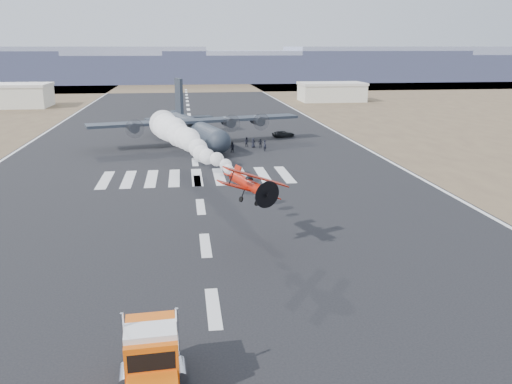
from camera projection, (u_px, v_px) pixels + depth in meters
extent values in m
cube|color=brown|center=(185.00, 85.00, 244.89)|extent=(500.00, 80.00, 0.00)
cube|color=gray|center=(50.00, 65.00, 263.00)|extent=(150.00, 50.00, 17.00)
cube|color=gray|center=(184.00, 68.00, 271.91)|extent=(150.00, 50.00, 13.00)
cube|color=gray|center=(311.00, 66.00, 280.05)|extent=(150.00, 50.00, 15.00)
cube|color=gray|center=(430.00, 63.00, 288.18)|extent=(150.00, 50.00, 17.00)
cube|color=beige|center=(6.00, 97.00, 156.05)|extent=(24.00, 14.00, 6.00)
cube|color=beige|center=(5.00, 85.00, 155.19)|extent=(24.50, 14.50, 0.80)
cube|color=beige|center=(332.00, 93.00, 173.59)|extent=(20.00, 12.00, 5.20)
cube|color=beige|center=(332.00, 84.00, 172.84)|extent=(20.50, 12.50, 0.80)
cube|color=black|center=(153.00, 374.00, 27.97)|extent=(1.54, 6.99, 0.25)
cube|color=#F23B0E|center=(152.00, 358.00, 26.38)|extent=(2.66, 1.99, 2.24)
cube|color=black|center=(151.00, 362.00, 25.47)|extent=(2.25, 0.26, 0.92)
cube|color=white|center=(150.00, 334.00, 26.36)|extent=(2.64, 1.78, 0.51)
cube|color=#F23B0E|center=(152.00, 344.00, 28.20)|extent=(2.67, 2.19, 2.65)
cylinder|color=black|center=(130.00, 368.00, 28.53)|extent=(0.48, 1.14, 1.12)
cylinder|color=black|center=(175.00, 363.00, 28.97)|extent=(0.48, 1.14, 1.12)
cylinder|color=black|center=(131.00, 357.00, 29.49)|extent=(0.48, 1.14, 1.12)
cylinder|color=black|center=(174.00, 353.00, 29.93)|extent=(0.48, 1.14, 1.12)
cylinder|color=#AC270B|center=(249.00, 185.00, 45.93)|extent=(2.04, 5.29, 0.94)
sphere|color=black|center=(248.00, 180.00, 46.03)|extent=(0.73, 0.73, 0.73)
cylinder|color=black|center=(259.00, 192.00, 43.66)|extent=(1.15, 0.84, 1.04)
cylinder|color=black|center=(261.00, 193.00, 43.33)|extent=(2.25, 0.53, 2.29)
cube|color=#AC270B|center=(251.00, 190.00, 45.65)|extent=(5.95, 2.29, 2.37)
cube|color=#AC270B|center=(252.00, 176.00, 45.04)|extent=(6.14, 2.33, 2.45)
cube|color=#AC270B|center=(240.00, 173.00, 47.97)|extent=(0.30, 0.94, 1.04)
cube|color=#AC270B|center=(240.00, 178.00, 48.10)|extent=(2.19, 1.16, 0.08)
cylinder|color=black|center=(243.00, 202.00, 45.22)|extent=(0.22, 0.47, 0.46)
cylinder|color=black|center=(261.00, 200.00, 45.78)|extent=(0.22, 0.47, 0.46)
sphere|color=white|center=(239.00, 178.00, 48.29)|extent=(0.73, 0.73, 0.73)
sphere|color=white|center=(231.00, 172.00, 50.55)|extent=(0.97, 0.97, 0.97)
sphere|color=white|center=(223.00, 166.00, 52.81)|extent=(1.21, 1.21, 1.21)
sphere|color=white|center=(216.00, 161.00, 55.07)|extent=(1.44, 1.44, 1.44)
sphere|color=white|center=(209.00, 156.00, 57.33)|extent=(1.68, 1.68, 1.68)
sphere|color=white|center=(203.00, 151.00, 59.59)|extent=(1.92, 1.92, 1.92)
sphere|color=white|center=(198.00, 147.00, 61.85)|extent=(2.16, 2.16, 2.16)
sphere|color=white|center=(192.00, 144.00, 64.11)|extent=(2.40, 2.40, 2.40)
sphere|color=white|center=(188.00, 140.00, 66.37)|extent=(2.64, 2.64, 2.64)
sphere|color=white|center=(183.00, 137.00, 68.63)|extent=(2.87, 2.87, 2.87)
sphere|color=white|center=(179.00, 134.00, 70.88)|extent=(3.11, 3.11, 3.11)
sphere|color=white|center=(175.00, 131.00, 73.14)|extent=(3.35, 3.35, 3.35)
sphere|color=white|center=(171.00, 128.00, 75.40)|extent=(3.59, 3.59, 3.59)
sphere|color=white|center=(167.00, 125.00, 77.66)|extent=(3.83, 3.83, 3.83)
sphere|color=white|center=(164.00, 123.00, 79.92)|extent=(4.07, 4.07, 4.07)
cylinder|color=#202631|center=(196.00, 130.00, 97.11)|extent=(10.29, 26.66, 3.79)
sphere|color=#202631|center=(219.00, 142.00, 85.23)|extent=(3.79, 3.79, 3.79)
cone|color=#202631|center=(178.00, 121.00, 108.99)|extent=(5.09, 6.46, 3.79)
cube|color=#202631|center=(197.00, 121.00, 95.79)|extent=(37.73, 13.31, 0.47)
cylinder|color=#202631|center=(133.00, 127.00, 91.35)|extent=(2.55, 3.92, 1.71)
cylinder|color=#3F3F44|center=(135.00, 129.00, 89.66)|extent=(3.13, 0.85, 3.22)
cylinder|color=#202631|center=(166.00, 125.00, 93.42)|extent=(2.55, 3.92, 1.71)
cylinder|color=#3F3F44|center=(169.00, 127.00, 91.73)|extent=(3.13, 0.85, 3.22)
cylinder|color=#202631|center=(228.00, 122.00, 97.56)|extent=(2.55, 3.92, 1.71)
cylinder|color=#3F3F44|center=(232.00, 123.00, 95.86)|extent=(3.13, 0.85, 3.22)
cylinder|color=#202631|center=(257.00, 121.00, 99.63)|extent=(2.55, 3.92, 1.71)
cylinder|color=#3F3F44|center=(261.00, 122.00, 97.93)|extent=(3.13, 0.85, 3.22)
cube|color=#202631|center=(179.00, 98.00, 106.06)|extent=(1.61, 4.27, 7.59)
cube|color=#202631|center=(179.00, 118.00, 107.52)|extent=(13.57, 6.06, 0.33)
cube|color=#202631|center=(183.00, 138.00, 97.57)|extent=(2.52, 5.79, 1.52)
cylinder|color=black|center=(183.00, 141.00, 97.70)|extent=(0.72, 1.13, 1.04)
cube|color=#202631|center=(206.00, 136.00, 99.09)|extent=(2.52, 5.79, 1.52)
cylinder|color=black|center=(206.00, 139.00, 99.22)|extent=(0.72, 1.13, 1.04)
cylinder|color=black|center=(214.00, 151.00, 88.31)|extent=(0.58, 0.92, 0.85)
imported|color=black|center=(284.00, 134.00, 104.92)|extent=(4.60, 2.75, 1.20)
imported|color=black|center=(182.00, 144.00, 92.38)|extent=(0.62, 0.73, 1.84)
imported|color=black|center=(232.00, 147.00, 89.30)|extent=(0.99, 0.94, 1.74)
imported|color=black|center=(212.00, 145.00, 91.53)|extent=(1.14, 0.97, 1.61)
imported|color=black|center=(260.00, 143.00, 93.21)|extent=(1.08, 0.83, 1.65)
imported|color=black|center=(253.00, 143.00, 93.77)|extent=(0.86, 0.60, 1.63)
imported|color=black|center=(215.00, 143.00, 93.98)|extent=(0.52, 1.47, 1.58)
imported|color=black|center=(265.00, 146.00, 90.50)|extent=(0.76, 0.84, 1.90)
imported|color=black|center=(247.00, 142.00, 94.86)|extent=(0.91, 0.91, 1.64)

